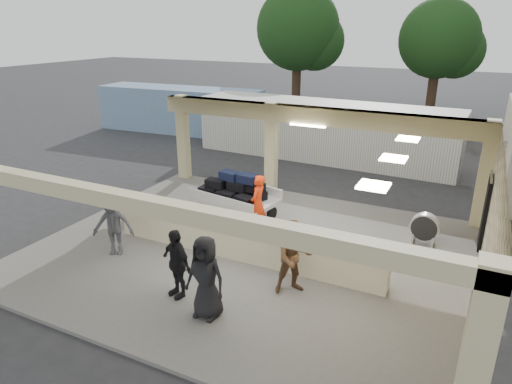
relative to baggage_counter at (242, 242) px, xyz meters
The scene contains 14 objects.
ground 0.77m from the baggage_counter, 90.00° to the left, with size 120.00×120.00×0.00m, color #27272A.
pavilion 1.41m from the baggage_counter, 79.65° to the left, with size 12.01×10.00×3.55m.
baggage_counter is the anchor object (origin of this frame).
luggage_cart 2.88m from the baggage_counter, 122.71° to the left, with size 2.95×2.11×1.58m.
drum_fan 5.44m from the baggage_counter, 35.68° to the left, with size 0.86×0.47×0.94m.
baggage_handler 1.83m from the baggage_counter, 101.75° to the left, with size 0.67×0.37×1.85m, color #FB360D.
passenger_a 2.17m from the baggage_counter, 26.65° to the right, with size 0.91×0.40×1.87m, color brown.
passenger_b 2.42m from the baggage_counter, 102.59° to the right, with size 1.01×0.37×1.73m, color black.
passenger_c 3.63m from the baggage_counter, 157.40° to the right, with size 1.18×0.41×1.82m, color #434448.
passenger_d 2.81m from the baggage_counter, 78.90° to the right, with size 0.94×0.39×1.93m, color black.
container_white 11.02m from the baggage_counter, 96.64° to the left, with size 12.56×2.51×2.72m, color silver.
container_blue 16.83m from the baggage_counter, 130.58° to the left, with size 10.10×2.43×2.63m, color #7C99C6.
tree_left 26.31m from the baggage_counter, 107.30° to the left, with size 6.60×6.30×9.00m.
tree_mid 27.11m from the baggage_counter, 85.03° to the left, with size 6.00×5.60×8.00m.
Camera 1 is at (5.32, -10.51, 6.28)m, focal length 32.00 mm.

